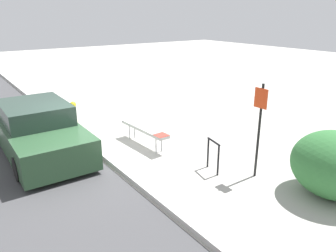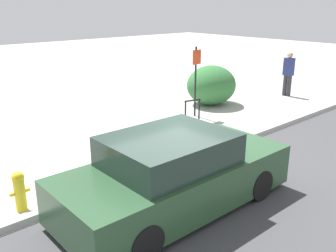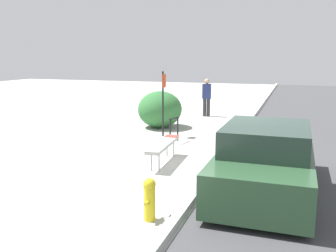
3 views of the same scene
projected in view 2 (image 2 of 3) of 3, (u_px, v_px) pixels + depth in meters
ground_plane at (177, 166)px, 8.72m from camera, size 60.00×60.00×0.00m
curb at (177, 163)px, 8.70m from camera, size 60.00×0.20×0.13m
bench at (138, 131)px, 9.54m from camera, size 2.05×0.47×0.57m
bike_rack at (192, 110)px, 11.44m from camera, size 0.55×0.17×0.83m
sign_post at (196, 75)px, 12.14m from camera, size 0.36×0.08×2.30m
fire_hydrant at (19, 190)px, 6.73m from camera, size 0.36×0.22×0.77m
shrub_hedge at (211, 85)px, 13.82m from camera, size 1.88×1.74×1.45m
pedestrian at (288, 73)px, 15.05m from camera, size 0.27×0.43×1.78m
parked_car_near at (175, 175)px, 6.76m from camera, size 4.48×1.92×1.44m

